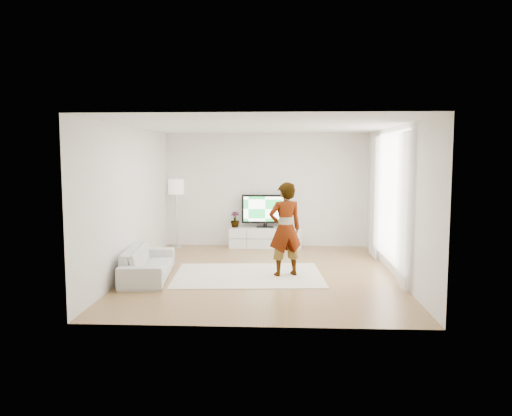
{
  "coord_description": "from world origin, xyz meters",
  "views": [
    {
      "loc": [
        0.35,
        -9.37,
        2.25
      ],
      "look_at": [
        -0.13,
        0.4,
        1.22
      ],
      "focal_mm": 35.0,
      "sensor_mm": 36.0,
      "label": 1
    }
  ],
  "objects_px": {
    "media_console": "(265,237)",
    "player": "(285,229)",
    "floor_lamp": "(176,190)",
    "television": "(265,210)",
    "rug": "(248,275)",
    "sofa": "(148,263)"
  },
  "relations": [
    {
      "from": "media_console",
      "to": "rug",
      "type": "bearing_deg",
      "value": -94.51
    },
    {
      "from": "media_console",
      "to": "floor_lamp",
      "type": "distance_m",
      "value": 2.48
    },
    {
      "from": "sofa",
      "to": "player",
      "type": "bearing_deg",
      "value": -89.19
    },
    {
      "from": "media_console",
      "to": "rug",
      "type": "xyz_separation_m",
      "value": [
        -0.23,
        -2.92,
        -0.24
      ]
    },
    {
      "from": "television",
      "to": "rug",
      "type": "xyz_separation_m",
      "value": [
        -0.23,
        -2.95,
        -0.93
      ]
    },
    {
      "from": "television",
      "to": "floor_lamp",
      "type": "xyz_separation_m",
      "value": [
        -2.18,
        -0.09,
        0.49
      ]
    },
    {
      "from": "television",
      "to": "sofa",
      "type": "relative_size",
      "value": 0.6
    },
    {
      "from": "television",
      "to": "sofa",
      "type": "distance_m",
      "value": 3.9
    },
    {
      "from": "rug",
      "to": "sofa",
      "type": "bearing_deg",
      "value": -170.93
    },
    {
      "from": "rug",
      "to": "player",
      "type": "distance_m",
      "value": 1.12
    },
    {
      "from": "rug",
      "to": "sofa",
      "type": "height_order",
      "value": "sofa"
    },
    {
      "from": "player",
      "to": "floor_lamp",
      "type": "xyz_separation_m",
      "value": [
        -2.64,
        2.86,
        0.53
      ]
    },
    {
      "from": "player",
      "to": "sofa",
      "type": "height_order",
      "value": "player"
    },
    {
      "from": "player",
      "to": "floor_lamp",
      "type": "distance_m",
      "value": 3.93
    },
    {
      "from": "media_console",
      "to": "player",
      "type": "xyz_separation_m",
      "value": [
        0.46,
        -2.92,
        0.64
      ]
    },
    {
      "from": "rug",
      "to": "floor_lamp",
      "type": "height_order",
      "value": "floor_lamp"
    },
    {
      "from": "television",
      "to": "media_console",
      "type": "bearing_deg",
      "value": -90.0
    },
    {
      "from": "player",
      "to": "floor_lamp",
      "type": "bearing_deg",
      "value": -67.39
    },
    {
      "from": "media_console",
      "to": "player",
      "type": "relative_size",
      "value": 1.0
    },
    {
      "from": "rug",
      "to": "floor_lamp",
      "type": "distance_m",
      "value": 3.74
    },
    {
      "from": "television",
      "to": "player",
      "type": "relative_size",
      "value": 0.66
    },
    {
      "from": "television",
      "to": "floor_lamp",
      "type": "bearing_deg",
      "value": -177.57
    }
  ]
}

